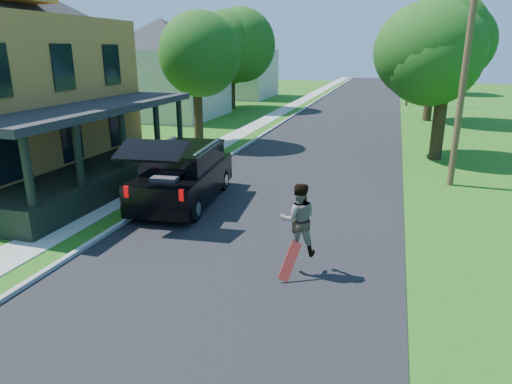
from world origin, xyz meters
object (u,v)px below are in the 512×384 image
(skateboarder, at_px, (298,219))
(tree_right_near, at_px, (446,53))
(utility_pole_near, at_px, (465,70))
(black_suv, at_px, (183,175))

(skateboarder, height_order, tree_right_near, tree_right_near)
(tree_right_near, height_order, utility_pole_near, utility_pole_near)
(tree_right_near, bearing_deg, utility_pole_near, -86.64)
(black_suv, relative_size, tree_right_near, 0.76)
(black_suv, relative_size, utility_pole_near, 0.67)
(skateboarder, distance_m, utility_pole_near, 10.15)
(skateboarder, height_order, utility_pole_near, utility_pole_near)
(skateboarder, distance_m, tree_right_near, 14.36)
(skateboarder, xyz_separation_m, tree_right_near, (3.93, 13.35, 3.54))
(black_suv, distance_m, skateboarder, 6.14)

